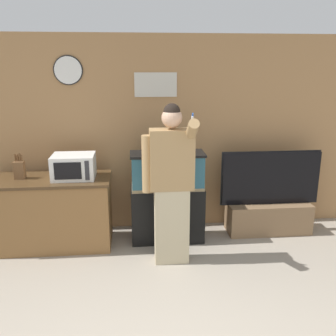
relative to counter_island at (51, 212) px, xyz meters
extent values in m
cube|color=#A87A4C|center=(1.33, 0.51, 0.86)|extent=(10.00, 0.06, 2.60)
cube|color=beige|center=(1.35, 0.47, 1.52)|extent=(0.55, 0.02, 0.31)
cylinder|color=white|center=(0.26, 0.47, 1.70)|extent=(0.34, 0.03, 0.34)
cylinder|color=black|center=(0.26, 0.47, 1.70)|extent=(0.36, 0.01, 0.36)
cube|color=brown|center=(0.00, 0.00, -0.02)|extent=(1.46, 0.63, 0.85)
cube|color=#48321C|center=(0.00, 0.00, 0.42)|extent=(1.50, 0.67, 0.03)
cube|color=white|center=(0.32, 0.00, 0.58)|extent=(0.50, 0.40, 0.29)
cube|color=black|center=(0.28, -0.20, 0.58)|extent=(0.31, 0.01, 0.20)
cube|color=#2D2D33|center=(0.50, -0.20, 0.58)|extent=(0.05, 0.01, 0.23)
cube|color=brown|center=(-0.33, 0.03, 0.55)|extent=(0.12, 0.10, 0.21)
cylinder|color=brown|center=(-0.37, 0.04, 0.70)|extent=(0.02, 0.02, 0.10)
cylinder|color=brown|center=(-0.34, 0.04, 0.69)|extent=(0.02, 0.02, 0.08)
cylinder|color=brown|center=(-0.32, 0.04, 0.70)|extent=(0.02, 0.02, 0.10)
cylinder|color=brown|center=(-0.29, 0.04, 0.69)|extent=(0.02, 0.02, 0.08)
cylinder|color=brown|center=(-0.37, 0.08, 0.69)|extent=(0.02, 0.02, 0.08)
cylinder|color=brown|center=(-0.34, 0.08, 0.69)|extent=(0.02, 0.02, 0.08)
cylinder|color=brown|center=(-0.32, 0.08, 0.70)|extent=(0.02, 0.02, 0.09)
cube|color=black|center=(1.46, 0.03, -0.09)|extent=(0.92, 0.39, 0.71)
cube|color=#937F5B|center=(1.46, 0.03, 0.28)|extent=(0.90, 0.38, 0.04)
cube|color=#285B70|center=(1.46, 0.03, 0.49)|extent=(0.89, 0.38, 0.44)
cube|color=black|center=(1.46, 0.03, 0.71)|extent=(0.92, 0.39, 0.03)
cube|color=brown|center=(2.85, 0.13, -0.24)|extent=(1.11, 0.40, 0.41)
cube|color=black|center=(2.85, 0.13, 0.32)|extent=(1.31, 0.05, 0.70)
cube|color=black|center=(2.85, 0.16, 0.32)|extent=(1.34, 0.01, 0.73)
cube|color=#BCAD89|center=(1.46, -0.53, 0.00)|extent=(0.38, 0.22, 0.89)
cube|color=#A37F51|center=(1.46, -0.53, 0.78)|extent=(0.48, 0.23, 0.67)
sphere|color=tan|center=(1.46, -0.53, 1.23)|extent=(0.22, 0.22, 0.22)
sphere|color=black|center=(1.46, -0.53, 1.29)|extent=(0.18, 0.18, 0.18)
cylinder|color=#A37F51|center=(1.19, -0.53, 0.73)|extent=(0.12, 0.12, 0.63)
cylinder|color=#A37F51|center=(1.65, -0.67, 1.11)|extent=(0.11, 0.35, 0.29)
cylinder|color=white|center=(1.65, -0.69, 1.22)|extent=(0.02, 0.06, 0.11)
cylinder|color=#2856B2|center=(1.65, -0.71, 1.28)|extent=(0.02, 0.03, 0.05)
camera|label=1|loc=(1.04, -4.45, 1.77)|focal=40.00mm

